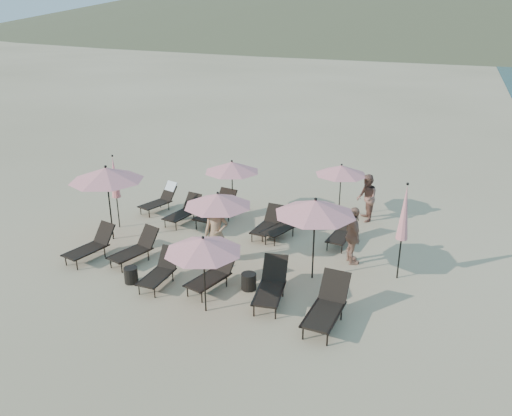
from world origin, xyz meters
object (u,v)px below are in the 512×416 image
at_px(lounger_2, 160,271).
at_px(lounger_11, 342,232).
at_px(lounger_4, 271,285).
at_px(beachgoer_a, 216,234).
at_px(lounger_9, 268,223).
at_px(umbrella_open_4, 341,170).
at_px(lounger_7, 184,211).
at_px(beachgoer_b, 367,198).
at_px(lounger_10, 283,225).
at_px(side_table_0, 131,275).
at_px(umbrella_closed_0, 404,213).
at_px(umbrella_open_3, 232,167).
at_px(umbrella_open_0, 106,174).
at_px(lounger_0, 91,245).
at_px(side_table_1, 249,281).
at_px(umbrella_open_1, 218,200).
at_px(umbrella_open_5, 203,245).
at_px(lounger_3, 213,274).
at_px(lounger_6, 161,198).
at_px(umbrella_closed_1, 115,178).
at_px(umbrella_open_2, 315,207).
at_px(beachgoer_c, 353,236).
at_px(lounger_8, 217,210).
at_px(lounger_5, 327,305).

xyz_separation_m(lounger_2, lounger_11, (3.99, 4.41, -0.00)).
relative_size(lounger_4, beachgoer_a, 0.95).
distance_m(lounger_9, umbrella_open_4, 3.37).
distance_m(lounger_7, beachgoer_b, 6.48).
height_order(lounger_10, beachgoer_b, beachgoer_b).
relative_size(umbrella_open_4, side_table_0, 4.48).
relative_size(lounger_4, umbrella_closed_0, 0.64).
bearing_deg(side_table_0, lounger_9, 61.83).
distance_m(lounger_7, umbrella_open_3, 2.31).
bearing_deg(umbrella_open_0, lounger_0, -77.91).
xyz_separation_m(lounger_0, side_table_1, (5.09, 0.08, -0.21)).
bearing_deg(lounger_0, umbrella_open_1, 32.61).
bearing_deg(side_table_1, lounger_4, -23.49).
xyz_separation_m(umbrella_open_0, umbrella_open_5, (4.81, -2.69, -0.42)).
distance_m(lounger_2, umbrella_open_0, 4.05).
height_order(lounger_3, lounger_6, lounger_6).
bearing_deg(umbrella_open_4, lounger_3, -107.04).
distance_m(umbrella_open_1, umbrella_closed_1, 4.39).
bearing_deg(umbrella_open_2, beachgoer_c, 58.32).
distance_m(umbrella_open_0, beachgoer_a, 4.14).
height_order(lounger_0, lounger_8, lounger_8).
height_order(lounger_2, lounger_8, lounger_8).
height_order(lounger_8, lounger_10, lounger_8).
bearing_deg(lounger_11, lounger_8, -175.19).
xyz_separation_m(lounger_2, umbrella_open_5, (1.75, -0.74, 1.39)).
bearing_deg(umbrella_closed_1, lounger_7, 33.95).
xyz_separation_m(lounger_2, lounger_10, (2.05, 4.20, 0.02)).
bearing_deg(umbrella_closed_1, lounger_8, 28.91).
relative_size(lounger_4, lounger_5, 0.97).
bearing_deg(lounger_6, lounger_9, 8.29).
distance_m(lounger_7, beachgoer_a, 3.50).
height_order(lounger_0, umbrella_open_4, umbrella_open_4).
bearing_deg(lounger_11, side_table_0, -130.07).
relative_size(umbrella_closed_0, side_table_1, 6.18).
bearing_deg(lounger_0, umbrella_open_5, -4.35).
distance_m(lounger_0, lounger_8, 4.52).
height_order(lounger_0, umbrella_open_3, umbrella_open_3).
bearing_deg(beachgoer_a, lounger_9, 52.91).
bearing_deg(lounger_4, lounger_11, 68.19).
bearing_deg(lounger_10, side_table_0, -104.02).
bearing_deg(beachgoer_a, umbrella_open_3, 85.74).
bearing_deg(umbrella_closed_0, beachgoer_b, 112.57).
xyz_separation_m(lounger_3, lounger_11, (2.56, 4.06, -0.03)).
bearing_deg(umbrella_open_1, beachgoer_a, -80.66).
height_order(side_table_1, beachgoer_a, beachgoer_a).
xyz_separation_m(lounger_5, umbrella_closed_1, (-8.12, 2.97, 1.31)).
relative_size(lounger_4, umbrella_open_0, 0.71).
distance_m(lounger_6, lounger_9, 4.59).
bearing_deg(umbrella_open_3, lounger_10, -24.29).
bearing_deg(lounger_5, lounger_9, 128.92).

